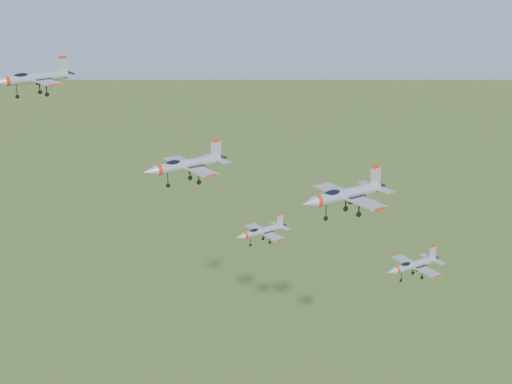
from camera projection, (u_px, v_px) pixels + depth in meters
jet_lead at (34, 78)px, 87.59m from camera, size 10.94×9.04×2.93m
jet_left_high at (186, 164)px, 90.05m from camera, size 12.34×10.17×3.30m
jet_right_high at (345, 194)px, 85.06m from camera, size 13.27×10.96×3.55m
jet_left_low at (262, 231)px, 121.73m from camera, size 10.85×8.93×2.91m
jet_right_low at (413, 265)px, 105.00m from camera, size 10.56×8.76×2.82m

